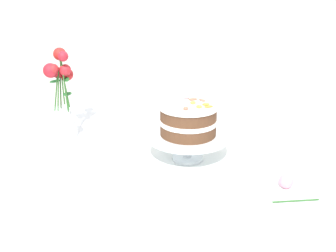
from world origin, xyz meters
name	(u,v)px	position (x,y,z in m)	size (l,w,h in m)	color
dining_table	(155,181)	(0.00, -0.03, 0.65)	(1.40, 1.00, 0.74)	white
linen_napkin	(187,159)	(0.12, -0.02, 0.74)	(0.32, 0.32, 0.00)	white
cake_stand	(188,138)	(0.12, -0.02, 0.82)	(0.29, 0.29, 0.10)	silver
layer_cake	(188,118)	(0.12, -0.02, 0.90)	(0.20, 0.20, 0.12)	brown
flower_vase	(63,98)	(-0.38, 0.13, 0.90)	(0.11, 0.11, 0.36)	silver
fallen_rose	(287,182)	(0.44, -0.19, 0.76)	(0.14, 0.12, 0.04)	#2D6028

